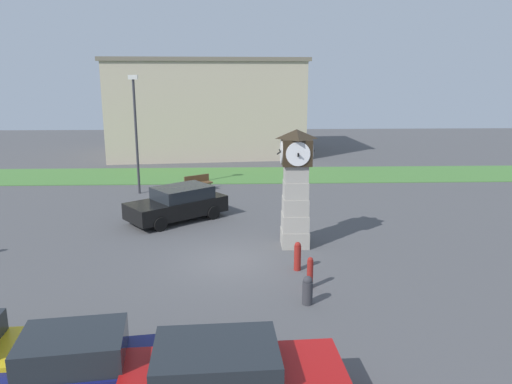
% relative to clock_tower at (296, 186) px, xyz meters
% --- Properties ---
extents(ground_plane, '(84.05, 84.05, 0.00)m').
position_rel_clock_tower_xyz_m(ground_plane, '(-2.53, -1.59, -2.45)').
color(ground_plane, '#4C4C4F').
extents(clock_tower, '(1.47, 1.56, 4.69)m').
position_rel_clock_tower_xyz_m(clock_tower, '(0.00, 0.00, 0.00)').
color(clock_tower, '#9A958B').
rests_on(clock_tower, ground_plane).
extents(bollard_near_tower, '(0.31, 0.31, 0.91)m').
position_rel_clock_tower_xyz_m(bollard_near_tower, '(-0.19, -5.16, -1.99)').
color(bollard_near_tower, '#333338').
rests_on(bollard_near_tower, ground_plane).
extents(bollard_mid_row, '(0.20, 0.20, 1.06)m').
position_rel_clock_tower_xyz_m(bollard_mid_row, '(0.05, -4.01, -1.91)').
color(bollard_mid_row, maroon).
rests_on(bollard_mid_row, ground_plane).
extents(bollard_far_row, '(0.25, 0.25, 1.04)m').
position_rel_clock_tower_xyz_m(bollard_far_row, '(-0.18, -2.52, -1.92)').
color(bollard_far_row, maroon).
rests_on(bollard_far_row, ground_plane).
extents(car_near_tower, '(4.08, 2.24, 1.53)m').
position_rel_clock_tower_xyz_m(car_near_tower, '(-5.56, -9.38, -1.68)').
color(car_near_tower, navy).
rests_on(car_near_tower, ground_plane).
extents(car_by_building, '(4.68, 2.29, 1.51)m').
position_rel_clock_tower_xyz_m(car_by_building, '(-2.47, -9.94, -1.67)').
color(car_by_building, '#A51111').
rests_on(car_by_building, ground_plane).
extents(car_far_lot, '(4.82, 4.36, 1.58)m').
position_rel_clock_tower_xyz_m(car_far_lot, '(-5.08, 3.72, -1.64)').
color(car_far_lot, black).
rests_on(car_far_lot, ground_plane).
extents(bench, '(1.64, 1.30, 0.90)m').
position_rel_clock_tower_xyz_m(bench, '(-4.60, 9.56, -1.92)').
color(bench, brown).
rests_on(bench, ground_plane).
extents(street_lamp_far_side, '(0.50, 0.24, 6.63)m').
position_rel_clock_tower_xyz_m(street_lamp_far_side, '(-7.93, 9.04, 1.36)').
color(street_lamp_far_side, '#333338').
rests_on(street_lamp_far_side, ground_plane).
extents(warehouse_blue_far, '(16.44, 10.54, 7.81)m').
position_rel_clock_tower_xyz_m(warehouse_blue_far, '(-4.91, 23.00, 1.47)').
color(warehouse_blue_far, '#B7A88E').
rests_on(warehouse_blue_far, ground_plane).
extents(grass_verge_far, '(50.43, 5.24, 0.04)m').
position_rel_clock_tower_xyz_m(grass_verge_far, '(0.77, 13.82, -2.43)').
color(grass_verge_far, '#477A38').
rests_on(grass_verge_far, ground_plane).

